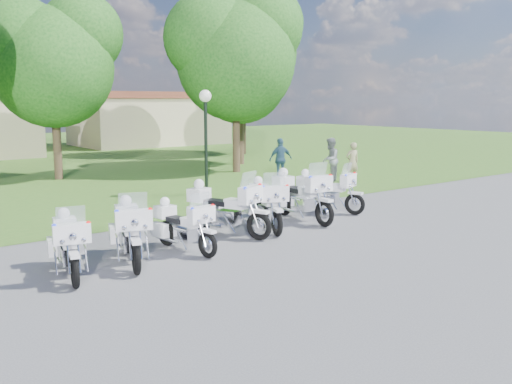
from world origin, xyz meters
TOP-DOWN VIEW (x-y plane):
  - ground at (0.00, 0.00)m, footprint 100.00×100.00m
  - grass_lawn at (0.00, 27.00)m, footprint 100.00×48.00m
  - motorcycle_0 at (-6.10, -0.13)m, footprint 1.07×2.23m
  - motorcycle_1 at (-4.71, -0.00)m, footprint 1.30×2.35m
  - motorcycle_2 at (-3.36, 0.09)m, footprint 0.88×2.15m
  - motorcycle_3 at (-1.71, 0.81)m, footprint 1.41×2.44m
  - motorcycle_4 at (-0.34, 0.80)m, footprint 1.35×2.31m
  - motorcycle_5 at (1.12, 1.03)m, footprint 0.95×2.64m
  - motorcycle_6 at (2.62, 1.49)m, footprint 1.27×2.27m
  - lamp_post at (1.26, 6.32)m, footprint 0.44×0.44m
  - tree_1 at (-1.65, 14.03)m, footprint 6.07×5.18m
  - tree_2 at (6.15, 11.41)m, footprint 6.60×5.63m
  - tree_3 at (8.33, 14.05)m, footprint 5.88×5.02m
  - tree_4 at (11.91, 18.77)m, footprint 7.99×6.82m
  - building_east at (11.00, 30.00)m, footprint 11.44×7.28m
  - bystander_a at (8.26, 5.66)m, footprint 0.70×0.55m
  - bystander_b at (7.51, 6.25)m, footprint 1.15×1.09m
  - bystander_c at (6.04, 7.82)m, footprint 1.15×0.67m

SIDE VIEW (x-z plane):
  - ground at x=0.00m, z-range 0.00..0.00m
  - grass_lawn at x=0.00m, z-range 0.00..0.01m
  - motorcycle_2 at x=-3.36m, z-range -0.12..1.33m
  - motorcycle_0 at x=-6.10m, z-range -0.12..1.39m
  - motorcycle_6 at x=2.62m, z-range -0.13..1.46m
  - motorcycle_4 at x=-0.34m, z-range -0.13..1.50m
  - motorcycle_1 at x=-4.71m, z-range -0.13..1.51m
  - motorcycle_3 at x=-1.71m, z-range -0.14..1.58m
  - motorcycle_5 at x=1.12m, z-range -0.14..1.63m
  - bystander_a at x=8.26m, z-range 0.00..1.68m
  - bystander_c at x=6.04m, z-range 0.00..1.84m
  - bystander_b at x=7.51m, z-range 0.00..1.87m
  - building_east at x=11.00m, z-range 0.02..4.12m
  - lamp_post at x=1.26m, z-range 1.00..4.84m
  - tree_3 at x=8.33m, z-range 1.27..9.11m
  - tree_1 at x=-1.65m, z-range 1.31..9.41m
  - tree_2 at x=6.15m, z-range 1.42..10.22m
  - tree_4 at x=11.91m, z-range 1.73..12.38m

